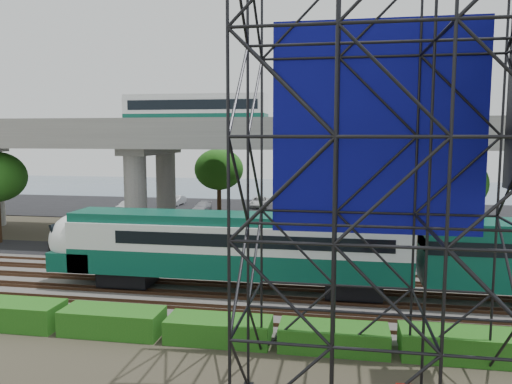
# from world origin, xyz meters

# --- Properties ---
(ground) EXTENTS (140.00, 140.00, 0.00)m
(ground) POSITION_xyz_m (0.00, 0.00, 0.00)
(ground) COLOR #474233
(ground) RESTS_ON ground
(ballast_bed) EXTENTS (90.00, 12.00, 0.20)m
(ballast_bed) POSITION_xyz_m (0.00, 2.00, 0.10)
(ballast_bed) COLOR slate
(ballast_bed) RESTS_ON ground
(service_road) EXTENTS (90.00, 5.00, 0.08)m
(service_road) POSITION_xyz_m (0.00, 10.50, 0.04)
(service_road) COLOR black
(service_road) RESTS_ON ground
(parking_lot) EXTENTS (90.00, 18.00, 0.08)m
(parking_lot) POSITION_xyz_m (0.00, 34.00, 0.04)
(parking_lot) COLOR black
(parking_lot) RESTS_ON ground
(harbor_water) EXTENTS (140.00, 40.00, 0.03)m
(harbor_water) POSITION_xyz_m (0.00, 56.00, 0.01)
(harbor_water) COLOR #3F5869
(harbor_water) RESTS_ON ground
(rail_tracks) EXTENTS (90.00, 9.52, 0.16)m
(rail_tracks) POSITION_xyz_m (0.00, 2.00, 0.28)
(rail_tracks) COLOR #472D1E
(rail_tracks) RESTS_ON ballast_bed
(commuter_train) EXTENTS (29.30, 3.06, 4.30)m
(commuter_train) POSITION_xyz_m (2.58, 2.00, 2.88)
(commuter_train) COLOR black
(commuter_train) RESTS_ON rail_tracks
(overpass) EXTENTS (80.00, 12.00, 12.40)m
(overpass) POSITION_xyz_m (-0.44, 16.00, 8.21)
(overpass) COLOR #9E9B93
(overpass) RESTS_ON ground
(scaffold_tower) EXTENTS (9.36, 6.36, 15.00)m
(scaffold_tower) POSITION_xyz_m (7.53, -7.98, 7.47)
(scaffold_tower) COLOR black
(scaffold_tower) RESTS_ON ground
(hedge_strip) EXTENTS (34.60, 1.80, 1.20)m
(hedge_strip) POSITION_xyz_m (1.01, -4.30, 0.56)
(hedge_strip) COLOR #175312
(hedge_strip) RESTS_ON ground
(trees) EXTENTS (40.94, 16.94, 7.69)m
(trees) POSITION_xyz_m (-4.67, 16.17, 5.57)
(trees) COLOR #382314
(trees) RESTS_ON ground
(suv) EXTENTS (5.90, 4.06, 1.50)m
(suv) POSITION_xyz_m (-13.02, 10.06, 0.83)
(suv) COLOR black
(suv) RESTS_ON service_road
(parked_cars) EXTENTS (38.63, 9.61, 1.29)m
(parked_cars) POSITION_xyz_m (0.33, 33.66, 0.68)
(parked_cars) COLOR white
(parked_cars) RESTS_ON parking_lot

